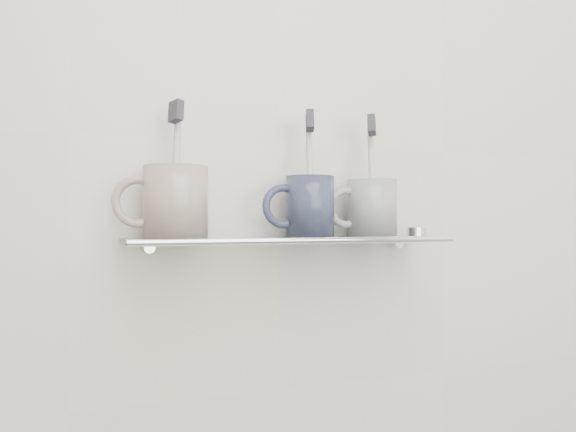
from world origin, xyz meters
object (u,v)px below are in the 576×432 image
shelf_glass (293,239)px  mug_right (372,208)px  mug_center (310,206)px  mug_left (176,202)px

shelf_glass → mug_right: (0.14, 0.00, 0.05)m
shelf_glass → mug_center: (0.03, 0.00, 0.05)m
mug_left → mug_center: bearing=16.1°
mug_left → mug_center: (0.21, 0.00, -0.00)m
mug_center → shelf_glass: bearing=-162.3°
mug_left → mug_right: mug_left is taller
shelf_glass → mug_left: bearing=178.4°
mug_center → mug_left: bearing=-171.5°
mug_left → shelf_glass: bearing=14.5°
shelf_glass → mug_right: bearing=2.0°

